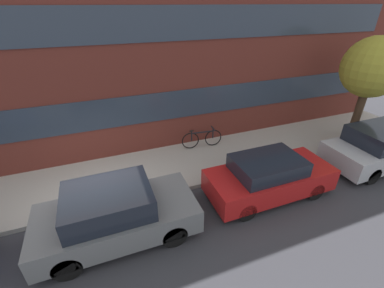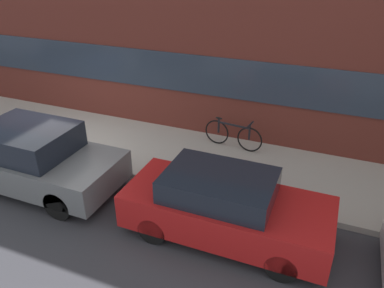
# 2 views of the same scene
# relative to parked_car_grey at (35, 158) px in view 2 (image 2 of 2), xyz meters

# --- Properties ---
(ground_plane) EXTENTS (56.00, 56.00, 0.00)m
(ground_plane) POSITION_rel_parked_car_grey_xyz_m (-0.33, 1.05, -0.74)
(ground_plane) COLOR #333338
(sidewalk_strip) EXTENTS (28.00, 2.84, 0.14)m
(sidewalk_strip) POSITION_rel_parked_car_grey_xyz_m (-0.33, 2.47, -0.67)
(sidewalk_strip) COLOR #A8A399
(sidewalk_strip) RESTS_ON ground_plane
(parked_car_grey) EXTENTS (3.95, 1.81, 1.51)m
(parked_car_grey) POSITION_rel_parked_car_grey_xyz_m (0.00, 0.00, 0.00)
(parked_car_grey) COLOR slate
(parked_car_grey) RESTS_ON ground_plane
(parked_car_red) EXTENTS (3.92, 1.60, 1.36)m
(parked_car_red) POSITION_rel_parked_car_grey_xyz_m (4.59, -0.00, -0.07)
(parked_car_red) COLOR #AD1919
(parked_car_red) RESTS_ON ground_plane
(bicycle) EXTENTS (1.67, 0.44, 0.81)m
(bicycle) POSITION_rel_parked_car_grey_xyz_m (3.77, 3.32, -0.20)
(bicycle) COLOR black
(bicycle) RESTS_ON sidewalk_strip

